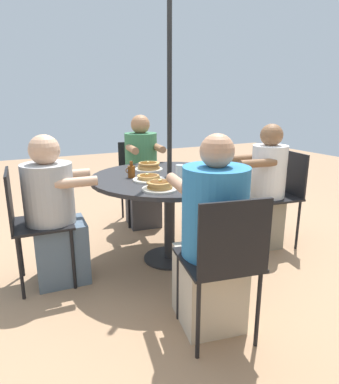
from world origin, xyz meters
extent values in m
plane|color=tan|center=(0.00, 0.00, 0.00)|extent=(12.00, 12.00, 0.00)
cylinder|color=#28282B|center=(0.00, 0.00, 0.01)|extent=(0.45, 0.45, 0.01)
cylinder|color=#28282B|center=(0.00, 0.00, 0.36)|extent=(0.09, 0.09, 0.71)
cylinder|color=#28282B|center=(0.00, 0.00, 0.73)|extent=(1.29, 1.29, 0.03)
cylinder|color=black|center=(0.00, 0.00, 1.12)|extent=(0.04, 0.04, 2.23)
cylinder|color=black|center=(0.33, 0.78, 0.23)|extent=(0.02, 0.02, 0.47)
cylinder|color=black|center=(-0.02, 0.85, 0.23)|extent=(0.02, 0.02, 0.47)
cylinder|color=black|center=(0.40, 1.13, 0.23)|extent=(0.02, 0.02, 0.47)
cylinder|color=black|center=(0.05, 1.20, 0.23)|extent=(0.02, 0.02, 0.47)
cube|color=black|center=(0.19, 0.99, 0.48)|extent=(0.48, 0.48, 0.02)
cube|color=black|center=(0.23, 1.19, 0.68)|extent=(0.39, 0.09, 0.40)
cube|color=beige|center=(0.17, 0.88, 0.23)|extent=(0.42, 0.45, 0.47)
cylinder|color=teal|center=(0.18, 0.93, 0.73)|extent=(0.37, 0.37, 0.53)
sphere|color=tan|center=(0.18, 0.93, 1.09)|extent=(0.19, 0.19, 0.19)
cylinder|color=tan|center=(0.29, 0.70, 0.87)|extent=(0.13, 0.34, 0.07)
cylinder|color=tan|center=(-0.01, 0.76, 0.87)|extent=(0.13, 0.34, 0.07)
cylinder|color=black|center=(-0.80, 0.29, 0.23)|extent=(0.02, 0.02, 0.47)
cylinder|color=black|center=(-0.85, -0.05, 0.23)|extent=(0.02, 0.02, 0.47)
cylinder|color=black|center=(-1.15, 0.35, 0.23)|extent=(0.02, 0.02, 0.47)
cylinder|color=black|center=(-1.20, 0.00, 0.23)|extent=(0.02, 0.02, 0.47)
cube|color=black|center=(-1.00, 0.15, 0.48)|extent=(0.47, 0.47, 0.02)
cube|color=black|center=(-1.19, 0.17, 0.68)|extent=(0.07, 0.39, 0.40)
cube|color=gray|center=(-0.89, 0.13, 0.23)|extent=(0.37, 0.34, 0.47)
cylinder|color=white|center=(-0.94, 0.14, 0.71)|extent=(0.31, 0.31, 0.49)
sphere|color=brown|center=(-0.94, 0.14, 1.04)|extent=(0.20, 0.20, 0.20)
cylinder|color=brown|center=(-0.72, 0.23, 0.83)|extent=(0.34, 0.12, 0.07)
cylinder|color=brown|center=(-0.76, -0.02, 0.83)|extent=(0.34, 0.12, 0.07)
cylinder|color=black|center=(-0.29, -0.80, 0.23)|extent=(0.02, 0.02, 0.47)
cylinder|color=black|center=(0.06, -0.85, 0.23)|extent=(0.02, 0.02, 0.47)
cylinder|color=black|center=(-0.33, -1.15, 0.23)|extent=(0.02, 0.02, 0.47)
cylinder|color=black|center=(0.02, -1.20, 0.23)|extent=(0.02, 0.02, 0.47)
cube|color=black|center=(-0.13, -1.00, 0.48)|extent=(0.47, 0.47, 0.02)
cube|color=black|center=(-0.16, -1.20, 0.68)|extent=(0.39, 0.07, 0.40)
cube|color=#3D3D42|center=(-0.12, -0.89, 0.23)|extent=(0.37, 0.40, 0.47)
cylinder|color=#38754C|center=(-0.13, -0.94, 0.74)|extent=(0.34, 0.34, 0.54)
sphere|color=#A3704C|center=(-0.13, -0.94, 1.09)|extent=(0.20, 0.20, 0.20)
cylinder|color=#A3704C|center=(-0.24, -0.74, 0.87)|extent=(0.11, 0.31, 0.07)
cylinder|color=#A3704C|center=(0.04, -0.77, 0.87)|extent=(0.11, 0.31, 0.07)
cylinder|color=black|center=(0.82, -0.23, 0.23)|extent=(0.02, 0.02, 0.47)
cylinder|color=black|center=(0.84, 0.12, 0.23)|extent=(0.02, 0.02, 0.47)
cylinder|color=black|center=(1.17, -0.25, 0.23)|extent=(0.02, 0.02, 0.47)
cylinder|color=black|center=(1.19, 0.10, 0.23)|extent=(0.02, 0.02, 0.47)
cube|color=black|center=(1.01, -0.06, 0.48)|extent=(0.44, 0.44, 0.02)
cube|color=black|center=(1.20, -0.07, 0.68)|extent=(0.04, 0.39, 0.40)
cube|color=slate|center=(0.89, -0.05, 0.23)|extent=(0.39, 0.36, 0.47)
cylinder|color=#B2B2B2|center=(0.95, -0.06, 0.69)|extent=(0.36, 0.36, 0.45)
sphere|color=#DBA884|center=(0.95, -0.06, 1.01)|extent=(0.22, 0.22, 0.22)
cylinder|color=#DBA884|center=(0.76, -0.19, 0.80)|extent=(0.29, 0.09, 0.07)
cylinder|color=#DBA884|center=(0.78, 0.10, 0.80)|extent=(0.29, 0.09, 0.07)
cylinder|color=silver|center=(0.22, 0.08, 0.75)|extent=(0.25, 0.25, 0.02)
cylinder|color=#BC8947|center=(0.21, 0.09, 0.76)|extent=(0.17, 0.17, 0.01)
cylinder|color=#BC8947|center=(0.22, 0.08, 0.77)|extent=(0.17, 0.17, 0.01)
cylinder|color=#BC8947|center=(0.22, 0.08, 0.78)|extent=(0.17, 0.17, 0.01)
ellipsoid|color=brown|center=(0.22, 0.08, 0.79)|extent=(0.14, 0.13, 0.00)
cube|color=#F4E084|center=(0.23, 0.07, 0.79)|extent=(0.03, 0.03, 0.01)
cylinder|color=silver|center=(-0.21, 0.21, 0.75)|extent=(0.25, 0.25, 0.02)
cylinder|color=#BC8947|center=(-0.22, 0.20, 0.76)|extent=(0.19, 0.19, 0.01)
cylinder|color=#BC8947|center=(-0.21, 0.21, 0.77)|extent=(0.17, 0.17, 0.01)
cylinder|color=#BC8947|center=(-0.21, 0.21, 0.78)|extent=(0.19, 0.19, 0.01)
cylinder|color=#BC8947|center=(-0.21, 0.21, 0.79)|extent=(0.17, 0.17, 0.01)
ellipsoid|color=brown|center=(-0.21, 0.21, 0.80)|extent=(0.14, 0.13, 0.00)
cube|color=#F4E084|center=(-0.22, 0.21, 0.81)|extent=(0.03, 0.03, 0.01)
cylinder|color=silver|center=(0.07, -0.28, 0.75)|extent=(0.25, 0.25, 0.02)
cylinder|color=#BC8947|center=(0.06, -0.28, 0.77)|extent=(0.19, 0.19, 0.01)
cylinder|color=#BC8947|center=(0.07, -0.28, 0.78)|extent=(0.18, 0.18, 0.01)
cylinder|color=#BC8947|center=(0.06, -0.29, 0.79)|extent=(0.18, 0.18, 0.01)
cylinder|color=#BC8947|center=(0.06, -0.28, 0.81)|extent=(0.19, 0.19, 0.01)
ellipsoid|color=brown|center=(0.07, -0.28, 0.81)|extent=(0.15, 0.13, 0.00)
cube|color=#F4E084|center=(0.07, -0.28, 0.82)|extent=(0.03, 0.03, 0.01)
cylinder|color=silver|center=(0.26, 0.37, 0.75)|extent=(0.25, 0.25, 0.02)
cylinder|color=#BC8947|center=(0.26, 0.37, 0.76)|extent=(0.18, 0.18, 0.01)
cylinder|color=#BC8947|center=(0.26, 0.38, 0.78)|extent=(0.17, 0.17, 0.01)
cylinder|color=#BC8947|center=(0.26, 0.37, 0.79)|extent=(0.17, 0.17, 0.01)
cylinder|color=#BC8947|center=(0.27, 0.37, 0.80)|extent=(0.18, 0.18, 0.01)
ellipsoid|color=brown|center=(0.26, 0.37, 0.81)|extent=(0.14, 0.13, 0.00)
cube|color=#F4E084|center=(0.26, 0.37, 0.81)|extent=(0.03, 0.03, 0.01)
cylinder|color=brown|center=(0.30, -0.08, 0.79)|extent=(0.06, 0.06, 0.09)
cylinder|color=brown|center=(0.30, -0.08, 0.86)|extent=(0.03, 0.03, 0.04)
torus|color=brown|center=(0.33, -0.08, 0.80)|extent=(0.04, 0.01, 0.04)
cylinder|color=#33513D|center=(-0.34, 0.39, 0.80)|extent=(0.09, 0.09, 0.10)
cylinder|color=white|center=(-0.34, 0.39, 0.85)|extent=(0.09, 0.09, 0.01)
cylinder|color=silver|center=(-0.02, 0.15, 0.80)|extent=(0.06, 0.06, 0.12)
cylinder|color=silver|center=(0.00, 0.39, 0.81)|extent=(0.08, 0.08, 0.13)
camera|label=1|loc=(1.22, 2.45, 1.36)|focal=32.00mm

